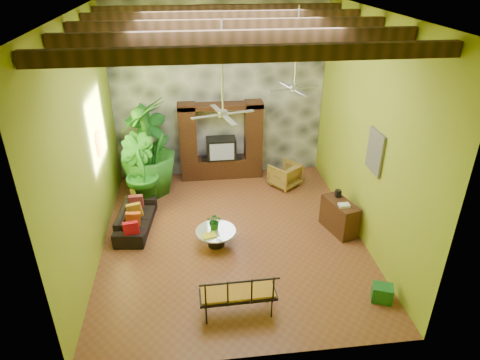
{
  "coord_description": "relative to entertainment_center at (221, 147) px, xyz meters",
  "views": [
    {
      "loc": [
        -0.82,
        -8.37,
        5.95
      ],
      "look_at": [
        0.21,
        0.2,
        1.39
      ],
      "focal_mm": 32.0,
      "sensor_mm": 36.0,
      "label": 1
    }
  ],
  "objects": [
    {
      "name": "iron_bench",
      "position": [
        -0.16,
        -5.7,
        -0.42
      ],
      "size": [
        1.42,
        0.54,
        0.57
      ],
      "rotation": [
        0.0,
        0.0,
        0.02
      ],
      "color": "black",
      "rests_on": "ground"
    },
    {
      "name": "stone_accent_wall",
      "position": [
        0.0,
        0.3,
        1.53
      ],
      "size": [
        5.98,
        0.1,
        4.98
      ],
      "primitive_type": "cube",
      "color": "#3E4146",
      "rests_on": "ground"
    },
    {
      "name": "yellow_tray",
      "position": [
        -0.57,
        -3.66,
        -0.55
      ],
      "size": [
        0.35,
        0.29,
        0.03
      ],
      "primitive_type": "cube",
      "rotation": [
        0.0,
        0.0,
        0.26
      ],
      "color": "yellow",
      "rests_on": "coffee_table"
    },
    {
      "name": "ceiling_fan_front",
      "position": [
        -0.2,
        -3.54,
        2.44
      ],
      "size": [
        1.28,
        1.28,
        1.86
      ],
      "color": "#B9B9BE",
      "rests_on": "ceiling"
    },
    {
      "name": "sofa",
      "position": [
        -2.3,
        -2.51,
        -0.7
      ],
      "size": [
        0.93,
        1.9,
        0.53
      ],
      "primitive_type": "imported",
      "rotation": [
        0.0,
        0.0,
        1.45
      ],
      "color": "black",
      "rests_on": "ground"
    },
    {
      "name": "coffee_table",
      "position": [
        -0.41,
        -3.45,
        -0.71
      ],
      "size": [
        0.92,
        0.92,
        0.4
      ],
      "rotation": [
        0.0,
        0.0,
        0.2
      ],
      "color": "black",
      "rests_on": "ground"
    },
    {
      "name": "entertainment_center",
      "position": [
        0.0,
        0.0,
        0.0
      ],
      "size": [
        2.4,
        0.55,
        2.3
      ],
      "color": "black",
      "rests_on": "ground"
    },
    {
      "name": "wicker_armchair",
      "position": [
        1.76,
        -0.81,
        -0.62
      ],
      "size": [
        1.04,
        1.04,
        0.69
      ],
      "primitive_type": "imported",
      "rotation": [
        0.0,
        0.0,
        3.78
      ],
      "color": "olive",
      "rests_on": "ground"
    },
    {
      "name": "right_wall",
      "position": [
        3.0,
        -3.14,
        1.53
      ],
      "size": [
        0.02,
        7.0,
        5.0
      ],
      "primitive_type": "cube",
      "color": "#97A826",
      "rests_on": "ground"
    },
    {
      "name": "tall_plant_a",
      "position": [
        -2.03,
        -0.24,
        0.21
      ],
      "size": [
        1.49,
        1.36,
        2.34
      ],
      "primitive_type": "imported",
      "rotation": [
        0.0,
        0.0,
        0.55
      ],
      "color": "#1B691F",
      "rests_on": "ground"
    },
    {
      "name": "ceiling",
      "position": [
        0.0,
        -3.14,
        4.03
      ],
      "size": [
        6.0,
        7.0,
        0.02
      ],
      "primitive_type": "cube",
      "color": "silver",
      "rests_on": "back_wall"
    },
    {
      "name": "wall_art_mask",
      "position": [
        -2.96,
        -2.14,
        1.13
      ],
      "size": [
        0.06,
        0.32,
        0.55
      ],
      "primitive_type": "cube",
      "color": "gold",
      "rests_on": "left_wall"
    },
    {
      "name": "left_wall",
      "position": [
        -3.0,
        -3.14,
        1.53
      ],
      "size": [
        0.02,
        7.0,
        5.0
      ],
      "primitive_type": "cube",
      "color": "#97A826",
      "rests_on": "ground"
    },
    {
      "name": "tall_plant_c",
      "position": [
        -2.05,
        -0.68,
        0.38
      ],
      "size": [
        1.88,
        1.88,
        2.69
      ],
      "primitive_type": "imported",
      "rotation": [
        0.0,
        0.0,
        4.41
      ],
      "color": "#246A1B",
      "rests_on": "ground"
    },
    {
      "name": "centerpiece_plant",
      "position": [
        -0.42,
        -3.37,
        -0.37
      ],
      "size": [
        0.42,
        0.39,
        0.39
      ],
      "primitive_type": "imported",
      "rotation": [
        0.0,
        0.0,
        -0.27
      ],
      "color": "#1D5B17",
      "rests_on": "coffee_table"
    },
    {
      "name": "tall_plant_b",
      "position": [
        -2.24,
        -1.38,
        0.01
      ],
      "size": [
        1.36,
        1.37,
        1.95
      ],
      "primitive_type": "imported",
      "rotation": [
        0.0,
        0.0,
        2.34
      ],
      "color": "#1C651A",
      "rests_on": "ground"
    },
    {
      "name": "wall_art_painting",
      "position": [
        2.96,
        -3.74,
        1.33
      ],
      "size": [
        0.06,
        0.7,
        0.9
      ],
      "primitive_type": "cube",
      "color": "#276A92",
      "rests_on": "right_wall"
    },
    {
      "name": "ceiling_beams",
      "position": [
        0.0,
        -3.14,
        3.81
      ],
      "size": [
        5.95,
        5.36,
        0.22
      ],
      "color": "#382012",
      "rests_on": "ceiling"
    },
    {
      "name": "back_wall",
      "position": [
        0.0,
        0.36,
        1.53
      ],
      "size": [
        6.0,
        0.02,
        5.0
      ],
      "primitive_type": "cube",
      "color": "#97A826",
      "rests_on": "ground"
    },
    {
      "name": "ceiling_fan_back",
      "position": [
        1.6,
        -1.94,
        2.44
      ],
      "size": [
        1.28,
        1.28,
        1.86
      ],
      "color": "#B9B9BE",
      "rests_on": "ceiling"
    },
    {
      "name": "side_console",
      "position": [
        2.57,
        -3.21,
        -0.57
      ],
      "size": [
        0.73,
        1.09,
        0.8
      ],
      "primitive_type": "cube",
      "rotation": [
        0.0,
        0.0,
        0.3
      ],
      "color": "#3B1C12",
      "rests_on": "ground"
    },
    {
      "name": "green_bin",
      "position": [
        2.65,
        -5.62,
        -0.8
      ],
      "size": [
        0.46,
        0.41,
        0.34
      ],
      "primitive_type": "cube",
      "rotation": [
        0.0,
        0.0,
        -0.36
      ],
      "color": "#20783E",
      "rests_on": "ground"
    },
    {
      "name": "ground",
      "position": [
        0.0,
        -3.14,
        -0.97
      ],
      "size": [
        7.0,
        7.0,
        0.0
      ],
      "primitive_type": "plane",
      "color": "brown",
      "rests_on": "ground"
    }
  ]
}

